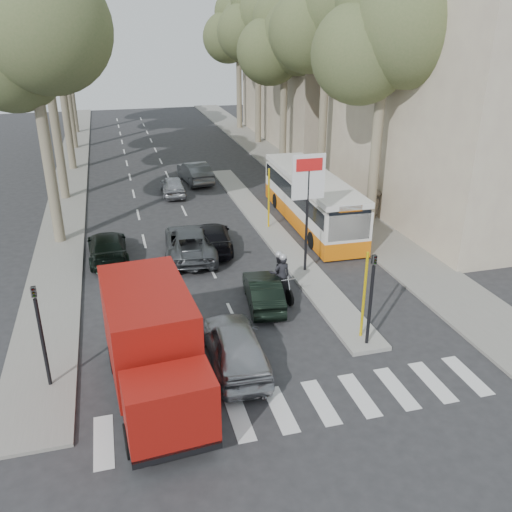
{
  "coord_description": "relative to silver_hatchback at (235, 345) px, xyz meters",
  "views": [
    {
      "loc": [
        -4.99,
        -16.54,
        10.8
      ],
      "look_at": [
        0.59,
        3.93,
        1.6
      ],
      "focal_mm": 38.0,
      "sensor_mm": 36.0,
      "label": 1
    }
  ],
  "objects": [
    {
      "name": "ground",
      "position": [
        1.58,
        1.39,
        -0.79
      ],
      "size": [
        120.0,
        120.0,
        0.0
      ],
      "primitive_type": "plane",
      "color": "#28282B",
      "rests_on": "ground"
    },
    {
      "name": "sidewalk_right",
      "position": [
        10.18,
        26.39,
        -0.73
      ],
      "size": [
        3.2,
        70.0,
        0.12
      ],
      "primitive_type": "cube",
      "color": "gray",
      "rests_on": "ground"
    },
    {
      "name": "median_left",
      "position": [
        -6.42,
        29.39,
        -0.73
      ],
      "size": [
        2.4,
        64.0,
        0.12
      ],
      "primitive_type": "cube",
      "color": "gray",
      "rests_on": "ground"
    },
    {
      "name": "traffic_island",
      "position": [
        4.83,
        12.39,
        -0.71
      ],
      "size": [
        1.5,
        26.0,
        0.16
      ],
      "primitive_type": "cube",
      "color": "gray",
      "rests_on": "ground"
    },
    {
      "name": "building_near",
      "position": [
        17.08,
        13.39,
        8.21
      ],
      "size": [
        11.0,
        18.0,
        18.0
      ],
      "primitive_type": "cube",
      "color": "beige",
      "rests_on": "ground"
    },
    {
      "name": "building_far",
      "position": [
        17.08,
        35.39,
        7.21
      ],
      "size": [
        11.0,
        20.0,
        16.0
      ],
      "primitive_type": "cube",
      "color": "#B7A88E",
      "rests_on": "ground"
    },
    {
      "name": "billboard",
      "position": [
        4.83,
        6.39,
        2.92
      ],
      "size": [
        1.5,
        12.1,
        5.6
      ],
      "color": "yellow",
      "rests_on": "ground"
    },
    {
      "name": "traffic_light_island",
      "position": [
        4.83,
        -0.11,
        1.7
      ],
      "size": [
        0.16,
        0.41,
        3.6
      ],
      "color": "black",
      "rests_on": "ground"
    },
    {
      "name": "traffic_light_left",
      "position": [
        -6.02,
        0.39,
        1.7
      ],
      "size": [
        0.16,
        0.41,
        3.6
      ],
      "color": "black",
      "rests_on": "ground"
    },
    {
      "name": "tree_l_a",
      "position": [
        -6.29,
        13.5,
        9.6
      ],
      "size": [
        7.4,
        7.2,
        14.1
      ],
      "color": "#6B604C",
      "rests_on": "ground"
    },
    {
      "name": "tree_l_b",
      "position": [
        -6.39,
        21.5,
        10.29
      ],
      "size": [
        7.4,
        7.2,
        14.88
      ],
      "color": "#6B604C",
      "rests_on": "ground"
    },
    {
      "name": "tree_l_c",
      "position": [
        -6.19,
        29.5,
        9.25
      ],
      "size": [
        7.4,
        7.2,
        13.71
      ],
      "color": "#6B604C",
      "rests_on": "ground"
    },
    {
      "name": "tree_l_d",
      "position": [
        -6.29,
        37.5,
        10.98
      ],
      "size": [
        7.4,
        7.2,
        15.66
      ],
      "color": "#6B604C",
      "rests_on": "ground"
    },
    {
      "name": "tree_l_e",
      "position": [
        -6.39,
        45.5,
        9.94
      ],
      "size": [
        7.4,
        7.2,
        14.49
      ],
      "color": "#6B604C",
      "rests_on": "ground"
    },
    {
      "name": "tree_r_a",
      "position": [
        10.71,
        11.5,
        9.6
      ],
      "size": [
        7.4,
        7.2,
        14.1
      ],
      "color": "#6B604C",
      "rests_on": "ground"
    },
    {
      "name": "tree_r_b",
      "position": [
        10.81,
        19.5,
        10.63
      ],
      "size": [
        7.4,
        7.2,
        15.27
      ],
      "color": "#6B604C",
      "rests_on": "ground"
    },
    {
      "name": "tree_r_c",
      "position": [
        10.61,
        27.5,
        8.91
      ],
      "size": [
        7.4,
        7.2,
        13.32
      ],
      "color": "#6B604C",
      "rests_on": "ground"
    },
    {
      "name": "tree_r_d",
      "position": [
        10.71,
        35.5,
        10.29
      ],
      "size": [
        7.4,
        7.2,
        14.88
      ],
      "color": "#6B604C",
      "rests_on": "ground"
    },
    {
      "name": "tree_r_e",
      "position": [
        10.81,
        43.5,
        9.6
      ],
      "size": [
        7.4,
        7.2,
        14.1
      ],
      "color": "#6B604C",
      "rests_on": "ground"
    },
    {
      "name": "silver_hatchback",
      "position": [
        0.0,
        0.0,
        0.0
      ],
      "size": [
        2.04,
        4.68,
        1.57
      ],
      "primitive_type": "imported",
      "rotation": [
        0.0,
        0.0,
        3.1
      ],
      "color": "#A7A9AF",
      "rests_on": "ground"
    },
    {
      "name": "dark_hatchback",
      "position": [
        2.1,
        3.91,
        -0.16
      ],
      "size": [
        1.79,
        3.92,
        1.25
      ],
      "primitive_type": "imported",
      "rotation": [
        0.0,
        0.0,
        3.02
      ],
      "color": "black",
      "rests_on": "ground"
    },
    {
      "name": "queue_car_a",
      "position": [
        -0.01,
        9.76,
        -0.05
      ],
      "size": [
        3.04,
        5.56,
        1.48
      ],
      "primitive_type": "imported",
      "rotation": [
        0.0,
        0.0,
        3.03
      ],
      "color": "#4D5155",
      "rests_on": "ground"
    },
    {
      "name": "queue_car_b",
      "position": [
        1.23,
        10.31,
        -0.13
      ],
      "size": [
        2.35,
        4.7,
        1.31
      ],
      "primitive_type": "imported",
      "rotation": [
        0.0,
        0.0,
        3.03
      ],
      "color": "black",
      "rests_on": "ground"
    },
    {
      "name": "queue_car_c",
      "position": [
        0.48,
        20.38,
        -0.14
      ],
      "size": [
        1.64,
        3.85,
        1.3
      ],
      "primitive_type": "imported",
      "rotation": [
        0.0,
        0.0,
        3.11
      ],
      "color": "#A5A7AD",
      "rests_on": "ground"
    },
    {
      "name": "queue_car_d",
      "position": [
        2.43,
        23.14,
        -0.03
      ],
      "size": [
        2.15,
        4.76,
        1.52
      ],
      "primitive_type": "imported",
      "rotation": [
        0.0,
        0.0,
        3.26
      ],
      "color": "#4D5054",
      "rests_on": "ground"
    },
    {
      "name": "queue_car_e",
      "position": [
        -3.99,
        10.39,
        -0.13
      ],
      "size": [
        1.97,
        4.59,
        1.32
      ],
      "primitive_type": "imported",
      "rotation": [
        0.0,
        0.0,
        3.17
      ],
      "color": "black",
      "rests_on": "ground"
    },
    {
      "name": "red_truck",
      "position": [
        -2.77,
        -0.9,
        1.02
      ],
      "size": [
        2.87,
        6.56,
        3.42
      ],
      "rotation": [
        0.0,
        0.0,
        0.07
      ],
      "color": "black",
      "rests_on": "ground"
    },
    {
      "name": "city_bus",
      "position": [
        7.43,
        12.61,
        0.76
      ],
      "size": [
        2.73,
        11.22,
        2.94
      ],
      "rotation": [
        0.0,
        0.0,
        -0.03
      ],
      "color": "orange",
      "rests_on": "ground"
    },
    {
      "name": "motorcycle",
      "position": [
        3.07,
        4.64,
        0.11
      ],
      "size": [
        0.86,
        2.33,
        1.98
      ],
      "rotation": [
        0.0,
        0.0,
        0.07
      ],
      "color": "black",
      "rests_on": "ground"
    },
    {
      "name": "pedestrian_near",
      "position": [
        9.42,
        11.69,
        0.21
      ],
      "size": [
        0.89,
        1.14,
        1.75
      ],
      "primitive_type": "imported",
      "rotation": [
        0.0,
        0.0,
        2.02
      ],
      "color": "#3A2D44",
      "rests_on": "sidewalk_right"
    },
    {
      "name": "pedestrian_far",
      "position": [
        11.35,
        12.29,
        0.19
      ],
      "size": [
        1.14,
        1.12,
        1.71
      ],
      "primitive_type": "imported",
      "rotation": [
        0.0,
        0.0,
        3.9
      ],
      "color": "#64584B",
      "rests_on": "sidewalk_right"
    }
  ]
}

